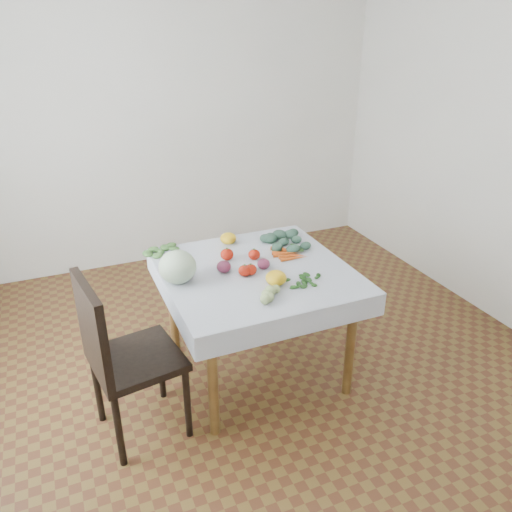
{
  "coord_description": "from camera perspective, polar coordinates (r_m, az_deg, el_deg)",
  "views": [
    {
      "loc": [
        -1.07,
        -2.52,
        2.14
      ],
      "look_at": [
        0.02,
        0.05,
        0.82
      ],
      "focal_mm": 35.0,
      "sensor_mm": 36.0,
      "label": 1
    }
  ],
  "objects": [
    {
      "name": "ground",
      "position": [
        3.48,
        -0.03,
        -12.72
      ],
      "size": [
        4.0,
        4.0,
        0.0
      ],
      "primitive_type": "plane",
      "color": "brown"
    },
    {
      "name": "back_wall",
      "position": [
        4.72,
        -9.89,
        15.26
      ],
      "size": [
        4.0,
        0.04,
        2.7
      ],
      "primitive_type": "cube",
      "color": "white",
      "rests_on": "ground"
    },
    {
      "name": "table",
      "position": [
        3.12,
        -0.03,
        -3.23
      ],
      "size": [
        1.0,
        1.0,
        0.75
      ],
      "color": "brown",
      "rests_on": "ground"
    },
    {
      "name": "tablecloth",
      "position": [
        3.07,
        -0.03,
        -1.6
      ],
      "size": [
        1.12,
        1.12,
        0.01
      ],
      "primitive_type": "cube",
      "color": "white",
      "rests_on": "table"
    },
    {
      "name": "chair",
      "position": [
        2.76,
        -15.46,
        -10.44
      ],
      "size": [
        0.52,
        0.52,
        1.0
      ],
      "color": "black",
      "rests_on": "ground"
    },
    {
      "name": "cabbage",
      "position": [
        2.92,
        -8.96,
        -1.24
      ],
      "size": [
        0.24,
        0.24,
        0.2
      ],
      "primitive_type": "ellipsoid",
      "rotation": [
        0.0,
        0.0,
        -0.12
      ],
      "color": "beige",
      "rests_on": "tablecloth"
    },
    {
      "name": "tomato_a",
      "position": [
        2.98,
        -1.3,
        -1.69
      ],
      "size": [
        0.09,
        0.09,
        0.07
      ],
      "primitive_type": "ellipsoid",
      "rotation": [
        0.0,
        0.0,
        0.12
      ],
      "color": "#AB1B0B",
      "rests_on": "tablecloth"
    },
    {
      "name": "tomato_b",
      "position": [
        3.19,
        -3.33,
        0.18
      ],
      "size": [
        0.11,
        0.11,
        0.07
      ],
      "primitive_type": "ellipsoid",
      "rotation": [
        0.0,
        0.0,
        -0.4
      ],
      "color": "#AB1B0B",
      "rests_on": "tablecloth"
    },
    {
      "name": "tomato_c",
      "position": [
        3.0,
        -0.61,
        -1.57
      ],
      "size": [
        0.09,
        0.09,
        0.07
      ],
      "primitive_type": "ellipsoid",
      "rotation": [
        0.0,
        0.0,
        -0.2
      ],
      "color": "#AB1B0B",
      "rests_on": "tablecloth"
    },
    {
      "name": "tomato_d",
      "position": [
        3.19,
        -0.21,
        0.16
      ],
      "size": [
        0.1,
        0.1,
        0.07
      ],
      "primitive_type": "ellipsoid",
      "rotation": [
        0.0,
        0.0,
        -0.32
      ],
      "color": "#AB1B0B",
      "rests_on": "tablecloth"
    },
    {
      "name": "heirloom_back",
      "position": [
        3.42,
        -3.19,
        2.03
      ],
      "size": [
        0.14,
        0.14,
        0.08
      ],
      "primitive_type": "ellipsoid",
      "rotation": [
        0.0,
        0.0,
        0.39
      ],
      "color": "yellow",
      "rests_on": "tablecloth"
    },
    {
      "name": "heirloom_front",
      "position": [
        2.88,
        2.3,
        -2.52
      ],
      "size": [
        0.16,
        0.16,
        0.09
      ],
      "primitive_type": "ellipsoid",
      "rotation": [
        0.0,
        0.0,
        -0.42
      ],
      "color": "yellow",
      "rests_on": "tablecloth"
    },
    {
      "name": "onion_a",
      "position": [
        3.03,
        -3.7,
        -1.23
      ],
      "size": [
        0.11,
        0.11,
        0.07
      ],
      "primitive_type": "ellipsoid",
      "rotation": [
        0.0,
        0.0,
        0.37
      ],
      "color": "#57193A",
      "rests_on": "tablecloth"
    },
    {
      "name": "onion_b",
      "position": [
        3.07,
        0.88,
        -0.9
      ],
      "size": [
        0.09,
        0.09,
        0.07
      ],
      "primitive_type": "ellipsoid",
      "rotation": [
        0.0,
        0.0,
        0.11
      ],
      "color": "#57193A",
      "rests_on": "tablecloth"
    },
    {
      "name": "tomatillo_cluster",
      "position": [
        2.75,
        1.57,
        -4.45
      ],
      "size": [
        0.17,
        0.11,
        0.05
      ],
      "color": "#9DB367",
      "rests_on": "tablecloth"
    },
    {
      "name": "carrot_bunch",
      "position": [
        3.25,
        3.73,
        0.27
      ],
      "size": [
        0.19,
        0.24,
        0.03
      ],
      "color": "orange",
      "rests_on": "tablecloth"
    },
    {
      "name": "kale_bunch",
      "position": [
        3.42,
        4.67,
        1.7
      ],
      "size": [
        0.35,
        0.34,
        0.05
      ],
      "color": "#375A43",
      "rests_on": "tablecloth"
    },
    {
      "name": "basil_bunch",
      "position": [
        2.95,
        5.66,
        -2.8
      ],
      "size": [
        0.23,
        0.17,
        0.01
      ],
      "color": "#29581B",
      "rests_on": "tablecloth"
    },
    {
      "name": "dill_bunch",
      "position": [
        3.33,
        -10.68,
        0.43
      ],
      "size": [
        0.27,
        0.2,
        0.03
      ],
      "color": "#4F883E",
      "rests_on": "tablecloth"
    }
  ]
}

